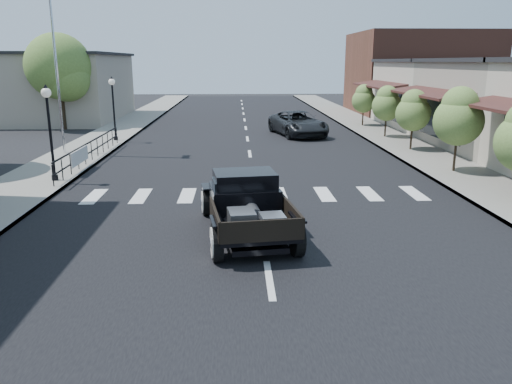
{
  "coord_description": "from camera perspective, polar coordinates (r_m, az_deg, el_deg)",
  "views": [
    {
      "loc": [
        -0.68,
        -12.8,
        4.54
      ],
      "look_at": [
        -0.14,
        0.66,
        1.0
      ],
      "focal_mm": 35.0,
      "sensor_mm": 36.0,
      "label": 1
    }
  ],
  "objects": [
    {
      "name": "lamp_post_c",
      "position": [
        29.73,
        -15.96,
        9.14
      ],
      "size": [
        0.36,
        0.36,
        3.58
      ],
      "primitive_type": null,
      "color": "black",
      "rests_on": "sidewalk_left"
    },
    {
      "name": "sidewalk_left",
      "position": [
        29.22,
        -17.87,
        5.22
      ],
      "size": [
        3.0,
        80.0,
        0.15
      ],
      "primitive_type": "cube",
      "color": "gray",
      "rests_on": "ground"
    },
    {
      "name": "small_tree_d",
      "position": [
        31.1,
        14.67,
        8.83
      ],
      "size": [
        1.74,
        1.74,
        2.91
      ],
      "primitive_type": null,
      "color": "#597837",
      "rests_on": "sidewalk_right"
    },
    {
      "name": "small_tree_b",
      "position": [
        21.95,
        22.02,
        6.5
      ],
      "size": [
        1.99,
        1.99,
        3.31
      ],
      "primitive_type": null,
      "color": "#597837",
      "rests_on": "sidewalk_right"
    },
    {
      "name": "far_building_right",
      "position": [
        47.64,
        18.02,
        12.77
      ],
      "size": [
        11.0,
        10.0,
        7.0
      ],
      "primitive_type": "cube",
      "color": "brown",
      "rests_on": "ground"
    },
    {
      "name": "road_markings",
      "position": [
        23.26,
        -0.58,
        3.46
      ],
      "size": [
        12.0,
        60.0,
        0.06
      ],
      "primitive_type": null,
      "color": "silver",
      "rests_on": "ground"
    },
    {
      "name": "second_car",
      "position": [
        31.63,
        4.82,
        7.79
      ],
      "size": [
        3.68,
        5.84,
        1.5
      ],
      "primitive_type": "imported",
      "rotation": [
        0.0,
        0.0,
        0.23
      ],
      "color": "black",
      "rests_on": "ground"
    },
    {
      "name": "railing",
      "position": [
        24.06,
        -18.3,
        4.67
      ],
      "size": [
        0.08,
        10.0,
        1.0
      ],
      "primitive_type": null,
      "color": "black",
      "rests_on": "sidewalk_left"
    },
    {
      "name": "flagpole",
      "position": [
        26.25,
        -22.15,
        16.14
      ],
      "size": [
        0.12,
        0.12,
        11.03
      ],
      "primitive_type": "cylinder",
      "color": "silver",
      "rests_on": "sidewalk_left"
    },
    {
      "name": "storefront_far",
      "position": [
        38.24,
        22.29,
        10.21
      ],
      "size": [
        10.0,
        9.0,
        4.5
      ],
      "primitive_type": "cube",
      "color": "#BAAE9D",
      "rests_on": "ground"
    },
    {
      "name": "small_tree_e",
      "position": [
        36.38,
        12.18,
        9.63
      ],
      "size": [
        1.64,
        1.64,
        2.74
      ],
      "primitive_type": null,
      "color": "#597837",
      "rests_on": "sidewalk_right"
    },
    {
      "name": "small_tree_c",
      "position": [
        26.8,
        17.46,
        7.78
      ],
      "size": [
        1.76,
        1.76,
        2.93
      ],
      "primitive_type": null,
      "color": "#597837",
      "rests_on": "sidewalk_right"
    },
    {
      "name": "lamp_post_b",
      "position": [
        20.2,
        -22.45,
        6.21
      ],
      "size": [
        0.36,
        0.36,
        3.58
      ],
      "primitive_type": null,
      "color": "black",
      "rests_on": "sidewalk_left"
    },
    {
      "name": "sidewalk_right",
      "position": [
        29.61,
        15.86,
        5.49
      ],
      "size": [
        3.0,
        80.0,
        0.15
      ],
      "primitive_type": "cube",
      "color": "gray",
      "rests_on": "ground"
    },
    {
      "name": "banner",
      "position": [
        22.18,
        -19.43,
        3.25
      ],
      "size": [
        0.04,
        2.2,
        0.6
      ],
      "primitive_type": null,
      "color": "silver",
      "rests_on": "sidewalk_left"
    },
    {
      "name": "low_building_left",
      "position": [
        43.29,
        -22.04,
        10.97
      ],
      "size": [
        10.0,
        12.0,
        5.0
      ],
      "primitive_type": "cube",
      "color": "#9E9485",
      "rests_on": "ground"
    },
    {
      "name": "hotrod_pickup",
      "position": [
        13.28,
        -1.15,
        -1.34
      ],
      "size": [
        2.99,
        5.27,
        1.73
      ],
      "primitive_type": null,
      "rotation": [
        0.0,
        0.0,
        0.14
      ],
      "color": "black",
      "rests_on": "ground"
    },
    {
      "name": "road",
      "position": [
        28.17,
        -0.89,
        5.46
      ],
      "size": [
        14.0,
        80.0,
        0.02
      ],
      "primitive_type": "cube",
      "color": "black",
      "rests_on": "ground"
    },
    {
      "name": "ground",
      "position": [
        13.6,
        0.7,
        -4.78
      ],
      "size": [
        120.0,
        120.0,
        0.0
      ],
      "primitive_type": "plane",
      "color": "black",
      "rests_on": "ground"
    },
    {
      "name": "big_tree_far",
      "position": [
        36.78,
        -21.51,
        11.64
      ],
      "size": [
        4.36,
        4.36,
        6.4
      ],
      "primitive_type": null,
      "color": "#537231",
      "rests_on": "ground"
    }
  ]
}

